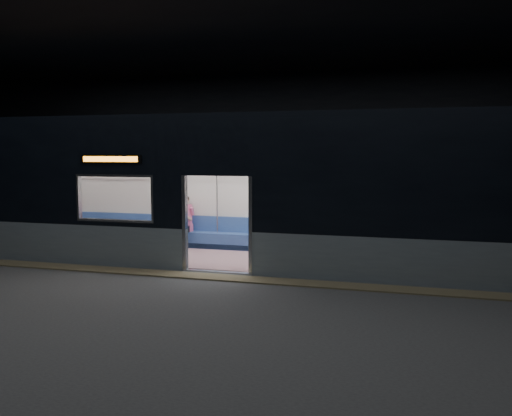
% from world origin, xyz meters
% --- Properties ---
extents(station_floor, '(24.00, 14.00, 0.01)m').
position_xyz_m(station_floor, '(0.00, 0.00, -0.01)').
color(station_floor, '#47494C').
rests_on(station_floor, ground).
extents(station_envelope, '(24.00, 14.00, 5.00)m').
position_xyz_m(station_envelope, '(0.00, 0.00, 3.66)').
color(station_envelope, black).
rests_on(station_envelope, station_floor).
extents(tactile_strip, '(22.80, 0.50, 0.03)m').
position_xyz_m(tactile_strip, '(0.00, 0.55, 0.01)').
color(tactile_strip, '#8C7F59').
rests_on(tactile_strip, station_floor).
extents(metro_car, '(18.00, 3.04, 3.35)m').
position_xyz_m(metro_car, '(-0.00, 2.54, 1.85)').
color(metro_car, '#8A9AA4').
rests_on(metro_car, station_floor).
extents(passenger, '(0.43, 0.71, 1.37)m').
position_xyz_m(passenger, '(-1.86, 3.55, 0.80)').
color(passenger, black).
rests_on(passenger, metro_car).
extents(handbag, '(0.35, 0.32, 0.15)m').
position_xyz_m(handbag, '(-1.89, 3.32, 0.69)').
color(handbag, black).
rests_on(handbag, passenger).
extents(transit_map, '(0.90, 0.03, 0.59)m').
position_xyz_m(transit_map, '(5.00, 3.85, 1.44)').
color(transit_map, white).
rests_on(transit_map, metro_car).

